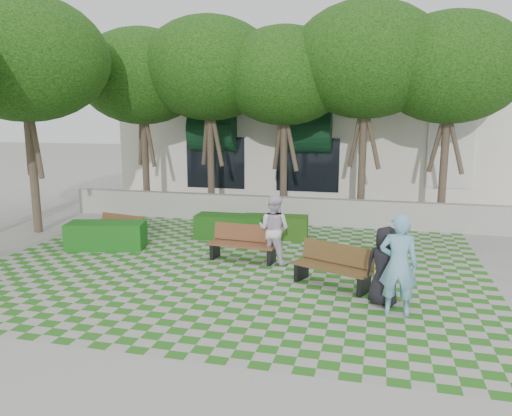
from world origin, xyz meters
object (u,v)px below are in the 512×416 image
(person_dark, at_px, (385,266))
(person_white, at_px, (274,229))
(person_blue, at_px, (398,265))
(bench_west, at_px, (119,230))
(hedge_midleft, at_px, (230,227))
(bench_east, at_px, (333,266))
(bench_mid, at_px, (244,244))
(hedge_west, at_px, (106,236))
(hedge_midright, at_px, (275,227))

(person_dark, bearing_deg, person_white, -19.33)
(person_blue, bearing_deg, person_white, -40.06)
(person_dark, xyz_separation_m, person_white, (-2.68, 2.20, 0.08))
(bench_west, xyz_separation_m, hedge_midleft, (2.99, 1.26, -0.03))
(bench_east, height_order, person_white, person_white)
(bench_mid, height_order, person_blue, person_blue)
(bench_west, distance_m, hedge_midleft, 3.24)
(bench_east, bearing_deg, person_white, 163.71)
(hedge_midleft, relative_size, person_white, 1.19)
(bench_mid, height_order, hedge_midleft, bench_mid)
(bench_mid, relative_size, person_white, 1.03)
(bench_mid, relative_size, person_blue, 0.92)
(bench_west, xyz_separation_m, person_white, (4.77, -0.84, 0.47))
(bench_east, height_order, person_dark, person_dark)
(hedge_west, bearing_deg, person_blue, -20.09)
(bench_mid, height_order, hedge_west, bench_mid)
(hedge_midright, xyz_separation_m, hedge_midleft, (-1.30, -0.41, 0.02))
(person_white, bearing_deg, hedge_midright, -64.92)
(bench_mid, relative_size, hedge_west, 0.84)
(bench_mid, distance_m, bench_west, 4.06)
(bench_east, bearing_deg, hedge_midleft, 158.39)
(bench_west, bearing_deg, person_dark, -8.98)
(bench_mid, relative_size, hedge_midright, 0.92)
(bench_east, height_order, hedge_midright, bench_east)
(hedge_midright, relative_size, person_dark, 1.22)
(bench_mid, relative_size, person_dark, 1.13)
(bench_mid, xyz_separation_m, bench_west, (-3.98, 0.81, -0.05))
(bench_east, distance_m, hedge_midright, 4.40)
(hedge_midright, height_order, person_white, person_white)
(person_white, bearing_deg, person_dark, 154.66)
(bench_east, height_order, bench_west, bench_east)
(hedge_midleft, bearing_deg, person_dark, -43.88)
(bench_west, distance_m, hedge_west, 0.66)
(person_blue, bearing_deg, bench_mid, -33.60)
(bench_mid, bearing_deg, person_blue, -30.92)
(bench_west, relative_size, person_dark, 1.03)
(hedge_midright, xyz_separation_m, person_white, (0.49, -2.50, 0.52))
(hedge_midright, distance_m, person_white, 2.60)
(hedge_west, distance_m, person_white, 4.82)
(bench_mid, bearing_deg, person_dark, -27.82)
(bench_mid, xyz_separation_m, hedge_midright, (0.30, 2.48, -0.10))
(hedge_midright, relative_size, person_white, 1.12)
(person_white, bearing_deg, bench_east, 153.91)
(bench_east, relative_size, hedge_midleft, 0.89)
(hedge_midleft, distance_m, person_blue, 6.70)
(bench_east, relative_size, person_blue, 0.94)
(bench_east, height_order, hedge_west, bench_east)
(hedge_midright, bearing_deg, bench_east, -61.46)
(bench_east, height_order, hedge_midleft, bench_east)
(hedge_west, bearing_deg, bench_east, -13.49)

